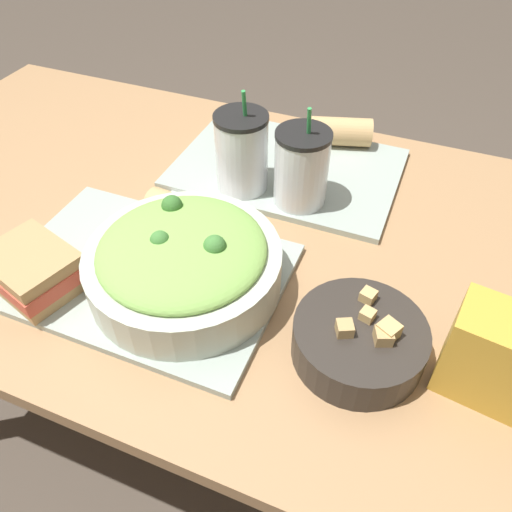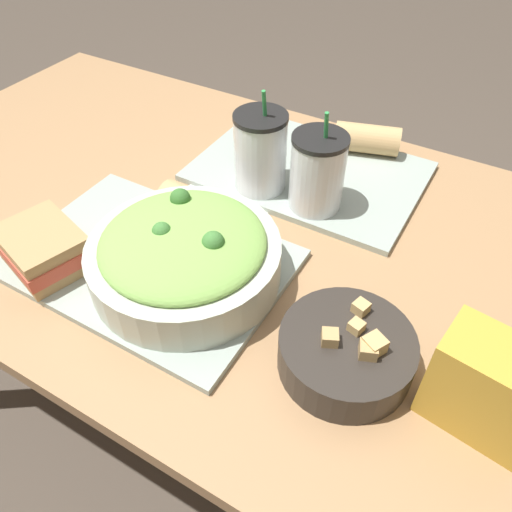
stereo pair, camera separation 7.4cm
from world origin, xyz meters
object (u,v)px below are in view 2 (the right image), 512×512
object	(u,v)px
chip_bag	(489,388)
napkin_folded	(217,206)
baguette_near	(206,212)
salad_bowl	(184,254)
soup_bowl	(346,351)
drink_cup_dark	(260,154)
sandwich_near	(44,248)
drink_cup_red	(317,174)
baguette_far	(368,139)

from	to	relation	value
chip_bag	napkin_folded	size ratio (longest dim) A/B	0.75
baguette_near	chip_bag	size ratio (longest dim) A/B	1.25
salad_bowl	soup_bowl	size ratio (longest dim) A/B	1.62
salad_bowl	drink_cup_dark	size ratio (longest dim) A/B	1.50
salad_bowl	drink_cup_dark	world-z (taller)	drink_cup_dark
soup_bowl	chip_bag	xyz separation A→B (m)	(0.17, 0.01, 0.03)
sandwich_near	baguette_near	size ratio (longest dim) A/B	0.91
baguette_near	drink_cup_dark	bearing A→B (deg)	-3.70
chip_bag	salad_bowl	bearing A→B (deg)	-173.14
salad_bowl	drink_cup_red	world-z (taller)	drink_cup_red
chip_bag	drink_cup_red	bearing A→B (deg)	150.13
sandwich_near	napkin_folded	size ratio (longest dim) A/B	0.85
baguette_far	drink_cup_dark	size ratio (longest dim) A/B	0.73
soup_bowl	napkin_folded	world-z (taller)	soup_bowl
soup_bowl	drink_cup_red	size ratio (longest dim) A/B	0.97
drink_cup_red	drink_cup_dark	bearing A→B (deg)	180.00
chip_bag	drink_cup_dark	bearing A→B (deg)	157.64
soup_bowl	chip_bag	bearing A→B (deg)	3.20
salad_bowl	napkin_folded	distance (m)	0.20
soup_bowl	baguette_far	distance (m)	0.52
drink_cup_dark	napkin_folded	bearing A→B (deg)	-117.30
soup_bowl	drink_cup_red	distance (m)	0.34
baguette_near	chip_bag	bearing A→B (deg)	-99.80
sandwich_near	napkin_folded	world-z (taller)	sandwich_near
drink_cup_dark	baguette_near	bearing A→B (deg)	-98.49
napkin_folded	soup_bowl	bearing A→B (deg)	-30.64
baguette_near	drink_cup_red	size ratio (longest dim) A/B	0.95
drink_cup_red	napkin_folded	size ratio (longest dim) A/B	0.99
salad_bowl	chip_bag	xyz separation A→B (m)	(0.44, -0.01, 0.01)
salad_bowl	drink_cup_red	xyz separation A→B (m)	(0.09, 0.26, 0.02)
baguette_far	napkin_folded	size ratio (longest dim) A/B	0.75
napkin_folded	drink_cup_dark	bearing A→B (deg)	62.70
salad_bowl	drink_cup_red	size ratio (longest dim) A/B	1.57
salad_bowl	baguette_far	size ratio (longest dim) A/B	2.07
drink_cup_dark	salad_bowl	bearing A→B (deg)	-85.98
chip_bag	napkin_folded	xyz separation A→B (m)	(-0.50, 0.19, -0.06)
baguette_near	napkin_folded	distance (m)	0.08
sandwich_near	chip_bag	world-z (taller)	chip_bag
baguette_near	salad_bowl	bearing A→B (deg)	-155.71
drink_cup_red	napkin_folded	xyz separation A→B (m)	(-0.16, -0.08, -0.08)
soup_bowl	drink_cup_red	bearing A→B (deg)	122.28
salad_bowl	soup_bowl	world-z (taller)	salad_bowl
soup_bowl	chip_bag	distance (m)	0.17
baguette_far	drink_cup_dark	xyz separation A→B (m)	(-0.13, -0.21, 0.04)
soup_bowl	drink_cup_red	xyz separation A→B (m)	(-0.18, 0.28, 0.05)
drink_cup_dark	soup_bowl	bearing A→B (deg)	-44.09
drink_cup_dark	drink_cup_red	xyz separation A→B (m)	(0.11, -0.00, -0.00)
baguette_far	chip_bag	bearing A→B (deg)	-162.89
sandwich_near	baguette_far	bearing A→B (deg)	77.06
drink_cup_dark	drink_cup_red	size ratio (longest dim) A/B	1.04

